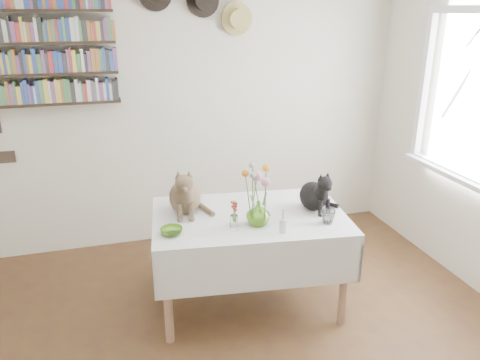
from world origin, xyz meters
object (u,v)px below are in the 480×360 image
object	(u,v)px
dining_table	(249,237)
bookshelf_unit	(51,48)
tabby_cat	(184,189)
flower_vase	(258,213)
black_cat	(314,189)

from	to	relation	value
dining_table	bookshelf_unit	bearing A→B (deg)	137.54
tabby_cat	bookshelf_unit	bearing A→B (deg)	139.70
bookshelf_unit	tabby_cat	bearing A→B (deg)	-49.76
dining_table	flower_vase	xyz separation A→B (m)	(0.01, -0.18, 0.27)
black_cat	bookshelf_unit	size ratio (longest dim) A/B	0.32
black_cat	flower_vase	size ratio (longest dim) A/B	1.84
dining_table	black_cat	bearing A→B (deg)	-3.47
tabby_cat	bookshelf_unit	size ratio (longest dim) A/B	0.37
bookshelf_unit	black_cat	bearing A→B (deg)	-34.37
dining_table	flower_vase	distance (m)	0.32
black_cat	bookshelf_unit	distance (m)	2.35
flower_vase	bookshelf_unit	xyz separation A→B (m)	(-1.30, 1.36, 1.02)
black_cat	flower_vase	world-z (taller)	black_cat
dining_table	tabby_cat	bearing A→B (deg)	158.67
tabby_cat	bookshelf_unit	xyz separation A→B (m)	(-0.86, 1.01, 0.92)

